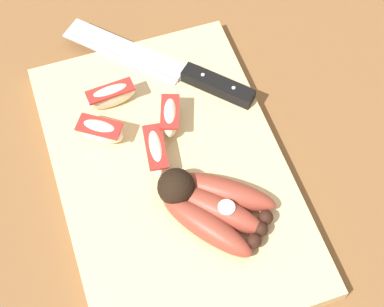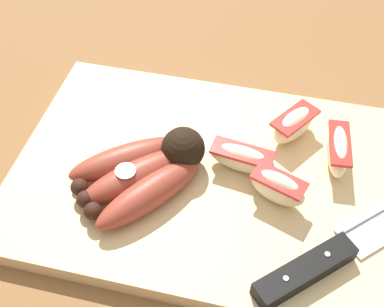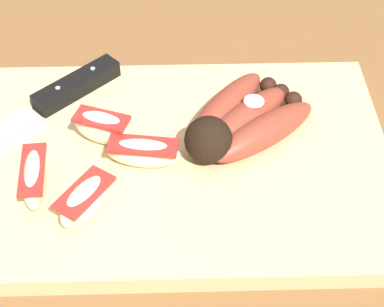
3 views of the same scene
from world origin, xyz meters
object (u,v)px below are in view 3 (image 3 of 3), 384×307
(apple_wedge_middle, at_px, (81,200))
(apple_wedge_extra, at_px, (98,127))
(apple_wedge_near, at_px, (30,178))
(chefs_knife, at_px, (35,109))
(banana_bunch, at_px, (235,122))
(apple_wedge_far, at_px, (139,153))

(apple_wedge_middle, relative_size, apple_wedge_extra, 1.04)
(apple_wedge_near, height_order, apple_wedge_extra, same)
(apple_wedge_extra, bearing_deg, chefs_knife, 148.03)
(banana_bunch, xyz_separation_m, apple_wedge_middle, (-0.14, -0.10, 0.00))
(apple_wedge_middle, distance_m, apple_wedge_extra, 0.09)
(chefs_knife, xyz_separation_m, apple_wedge_extra, (0.07, -0.04, 0.01))
(apple_wedge_near, distance_m, apple_wedge_extra, 0.08)
(banana_bunch, bearing_deg, chefs_knife, 169.84)
(chefs_knife, distance_m, apple_wedge_middle, 0.15)
(apple_wedge_near, xyz_separation_m, apple_wedge_extra, (0.06, 0.06, 0.00))
(chefs_knife, relative_size, apple_wedge_extra, 3.71)
(banana_bunch, distance_m, apple_wedge_far, 0.10)
(apple_wedge_extra, bearing_deg, apple_wedge_far, -38.22)
(banana_bunch, bearing_deg, apple_wedge_far, -157.10)
(apple_wedge_near, bearing_deg, banana_bunch, 20.44)
(chefs_knife, height_order, apple_wedge_far, apple_wedge_far)
(apple_wedge_middle, bearing_deg, apple_wedge_near, 150.75)
(apple_wedge_near, distance_m, apple_wedge_middle, 0.05)
(apple_wedge_far, xyz_separation_m, apple_wedge_extra, (-0.04, 0.03, 0.00))
(banana_bunch, bearing_deg, apple_wedge_near, -159.56)
(apple_wedge_far, distance_m, apple_wedge_extra, 0.05)
(apple_wedge_middle, height_order, apple_wedge_extra, apple_wedge_extra)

